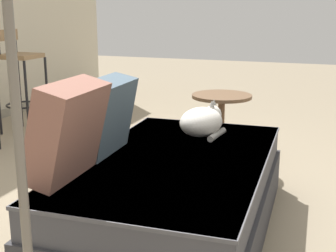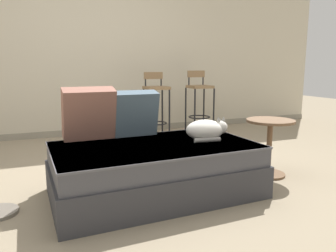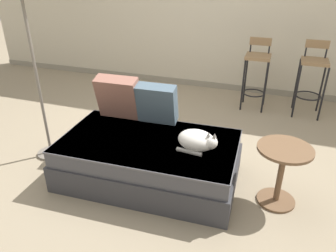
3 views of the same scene
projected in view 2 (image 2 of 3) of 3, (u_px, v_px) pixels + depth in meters
ground_plane at (141, 178)px, 3.02m from camera, size 16.00×16.00×0.00m
wall_back_panel at (95, 47)px, 4.84m from camera, size 8.00×0.10×2.60m
wall_baseboard_trim at (99, 131)px, 5.02m from camera, size 8.00×0.02×0.09m
couch at (155, 169)px, 2.62m from camera, size 1.63×0.99×0.41m
throw_pillow_corner at (89, 114)px, 2.69m from camera, size 0.43×0.26×0.44m
throw_pillow_middle at (135, 113)px, 2.86m from camera, size 0.39×0.23×0.40m
cat at (206, 130)px, 2.72m from camera, size 0.36×0.27×0.20m
bar_stool_near_window at (156, 98)px, 4.67m from camera, size 0.32×0.32×0.94m
bar_stool_by_doorway at (199, 97)px, 4.92m from camera, size 0.34×0.34×0.96m
side_table at (270, 139)px, 3.05m from camera, size 0.44×0.44×0.53m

